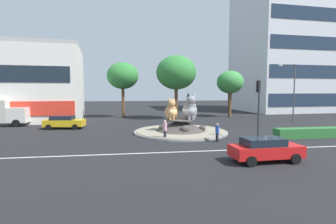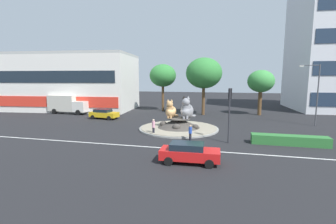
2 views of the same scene
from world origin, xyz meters
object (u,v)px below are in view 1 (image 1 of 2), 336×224
object	(u,v)px
pedestrian_pink_shirt	(165,129)
traffic_light_mast	(258,99)
pedestrian_blue_shirt	(217,132)
office_tower	(282,49)
cat_statue_grey	(190,109)
broadleaf_tree_behind_island	(176,73)
second_tree_near_tower	(230,83)
streetlight_arm	(292,89)
sedan_on_far_lane	(265,149)
cat_statue_calico	(171,111)
hatchback_near_shophouse	(64,122)
third_tree_left	(123,76)

from	to	relation	value
pedestrian_pink_shirt	traffic_light_mast	bearing A→B (deg)	-164.61
pedestrian_pink_shirt	pedestrian_blue_shirt	size ratio (longest dim) A/B	1.10
office_tower	pedestrian_blue_shirt	size ratio (longest dim) A/B	16.35
cat_statue_grey	broadleaf_tree_behind_island	xyz separation A→B (m)	(0.81, 12.55, 4.64)
second_tree_near_tower	streetlight_arm	xyz separation A→B (m)	(5.70, -8.11, -1.04)
streetlight_arm	sedan_on_far_lane	size ratio (longest dim) A/B	1.79
traffic_light_mast	second_tree_near_tower	world-z (taller)	second_tree_near_tower
second_tree_near_tower	streetlight_arm	bearing A→B (deg)	-54.90
office_tower	broadleaf_tree_behind_island	distance (m)	29.08
broadleaf_tree_behind_island	cat_statue_grey	bearing A→B (deg)	-93.72
streetlight_arm	pedestrian_blue_shirt	xyz separation A→B (m)	(-14.66, -11.41, -3.79)
cat_statue_grey	second_tree_near_tower	distance (m)	17.90
second_tree_near_tower	pedestrian_pink_shirt	distance (m)	22.86
pedestrian_blue_shirt	sedan_on_far_lane	world-z (taller)	pedestrian_blue_shirt
cat_statue_calico	office_tower	bearing A→B (deg)	133.97
broadleaf_tree_behind_island	sedan_on_far_lane	world-z (taller)	broadleaf_tree_behind_island
cat_statue_grey	office_tower	size ratio (longest dim) A/B	0.11
broadleaf_tree_behind_island	sedan_on_far_lane	xyz separation A→B (m)	(1.23, -24.09, -6.26)
broadleaf_tree_behind_island	pedestrian_blue_shirt	distance (m)	18.75
cat_statue_calico	traffic_light_mast	world-z (taller)	traffic_light_mast
pedestrian_blue_shirt	hatchback_near_shophouse	bearing A→B (deg)	-19.97
sedan_on_far_lane	hatchback_near_shophouse	distance (m)	22.70
office_tower	pedestrian_blue_shirt	xyz separation A→B (m)	(-24.89, -30.74, -12.29)
cat_statue_calico	streetlight_arm	xyz separation A→B (m)	(17.86, 6.27, 2.37)
pedestrian_blue_shirt	office_tower	bearing A→B (deg)	-115.39
cat_statue_calico	office_tower	distance (m)	39.52
traffic_light_mast	third_tree_left	world-z (taller)	third_tree_left
cat_statue_calico	pedestrian_pink_shirt	world-z (taller)	cat_statue_calico
traffic_light_mast	hatchback_near_shophouse	bearing A→B (deg)	69.57
traffic_light_mast	pedestrian_blue_shirt	size ratio (longest dim) A/B	3.29
cat_statue_grey	second_tree_near_tower	bearing A→B (deg)	148.33
broadleaf_tree_behind_island	streetlight_arm	distance (m)	16.47
hatchback_near_shophouse	traffic_light_mast	bearing A→B (deg)	-21.85
traffic_light_mast	pedestrian_pink_shirt	distance (m)	8.64
second_tree_near_tower	sedan_on_far_lane	size ratio (longest dim) A/B	1.71
second_tree_near_tower	cat_statue_grey	bearing A→B (deg)	-125.23
sedan_on_far_lane	traffic_light_mast	bearing A→B (deg)	63.63
traffic_light_mast	streetlight_arm	bearing A→B (deg)	-36.59
cat_statue_calico	sedan_on_far_lane	size ratio (longest dim) A/B	0.52
pedestrian_blue_shirt	sedan_on_far_lane	xyz separation A→B (m)	(0.86, -6.40, -0.05)
office_tower	sedan_on_far_lane	bearing A→B (deg)	-126.34
cat_statue_calico	cat_statue_grey	size ratio (longest dim) A/B	0.84
cat_statue_calico	pedestrian_blue_shirt	distance (m)	6.22
broadleaf_tree_behind_island	cat_statue_calico	bearing A→B (deg)	-102.68
traffic_light_mast	second_tree_near_tower	bearing A→B (deg)	-7.70
cat_statue_grey	pedestrian_blue_shirt	distance (m)	5.51
cat_statue_grey	third_tree_left	bearing A→B (deg)	-152.08
office_tower	streetlight_arm	xyz separation A→B (m)	(-10.23, -19.32, -8.51)
office_tower	third_tree_left	world-z (taller)	office_tower
hatchback_near_shophouse	streetlight_arm	bearing A→B (deg)	8.85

